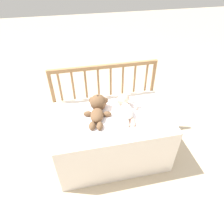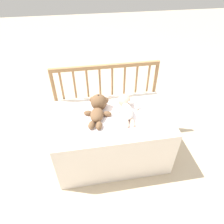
# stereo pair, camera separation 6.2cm
# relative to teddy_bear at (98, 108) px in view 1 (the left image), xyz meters

# --- Properties ---
(ground_plane) EXTENTS (12.00, 12.00, 0.00)m
(ground_plane) POSITION_rel_teddy_bear_xyz_m (0.12, -0.08, -0.61)
(ground_plane) COLOR #C6B293
(crib_mattress) EXTENTS (1.09, 0.68, 0.54)m
(crib_mattress) POSITION_rel_teddy_bear_xyz_m (0.12, -0.08, -0.34)
(crib_mattress) COLOR white
(crib_mattress) RESTS_ON ground_plane
(crib_rail) EXTENTS (1.09, 0.04, 0.89)m
(crib_rail) POSITION_rel_teddy_bear_xyz_m (0.12, 0.28, 0.01)
(crib_rail) COLOR #997047
(crib_rail) RESTS_ON ground_plane
(blanket) EXTENTS (0.78, 0.52, 0.01)m
(blanket) POSITION_rel_teddy_bear_xyz_m (0.11, -0.08, -0.06)
(blanket) COLOR white
(blanket) RESTS_ON crib_mattress
(teddy_bear) EXTENTS (0.27, 0.40, 0.16)m
(teddy_bear) POSITION_rel_teddy_bear_xyz_m (0.00, 0.00, 0.00)
(teddy_bear) COLOR brown
(teddy_bear) RESTS_ON crib_mattress
(baby) EXTENTS (0.26, 0.39, 0.13)m
(baby) POSITION_rel_teddy_bear_xyz_m (0.26, -0.02, -0.01)
(baby) COLOR white
(baby) RESTS_ON crib_mattress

